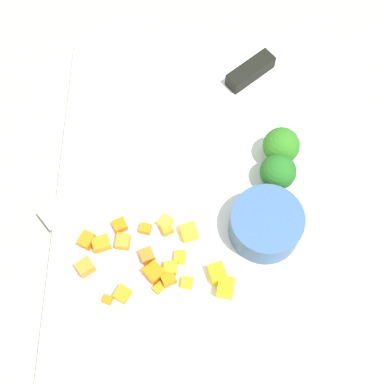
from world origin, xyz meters
name	(u,v)px	position (x,y,z in m)	size (l,w,h in m)	color
ground_plane	(192,200)	(0.00, 0.00, 0.00)	(4.00, 4.00, 0.00)	gray
cutting_board	(192,198)	(0.00, 0.00, 0.01)	(0.43, 0.32, 0.01)	white
prep_bowl	(263,224)	(0.04, 0.08, 0.03)	(0.08, 0.08, 0.04)	#355687
chef_knife	(199,107)	(-0.11, 0.01, 0.02)	(0.24, 0.28, 0.02)	silver
carrot_dice_0	(99,244)	(0.06, -0.10, 0.02)	(0.02, 0.02, 0.01)	orange
carrot_dice_1	(121,242)	(0.06, -0.08, 0.02)	(0.02, 0.01, 0.01)	orange
carrot_dice_2	(164,228)	(0.04, -0.03, 0.02)	(0.01, 0.01, 0.01)	orange
carrot_dice_3	(118,225)	(0.04, -0.08, 0.02)	(0.01, 0.01, 0.01)	orange
carrot_dice_4	(83,267)	(0.09, -0.12, 0.02)	(0.01, 0.02, 0.02)	orange
carrot_dice_5	(156,288)	(0.11, -0.04, 0.02)	(0.01, 0.01, 0.01)	orange
carrot_dice_6	(84,240)	(0.06, -0.12, 0.02)	(0.02, 0.01, 0.01)	orange
carrot_dice_7	(165,277)	(0.10, -0.03, 0.02)	(0.01, 0.02, 0.01)	orange
carrot_dice_8	(120,294)	(0.12, -0.07, 0.02)	(0.02, 0.01, 0.01)	orange
carrot_dice_9	(143,229)	(0.04, -0.05, 0.02)	(0.01, 0.01, 0.01)	orange
carrot_dice_10	(144,255)	(0.07, -0.05, 0.02)	(0.01, 0.01, 0.01)	orange
carrot_dice_11	(105,300)	(0.12, -0.09, 0.02)	(0.01, 0.01, 0.01)	orange
carrot_dice_12	(152,272)	(0.09, -0.04, 0.02)	(0.02, 0.02, 0.02)	orange
pepper_dice_0	(223,288)	(0.11, 0.03, 0.02)	(0.02, 0.02, 0.02)	yellow
pepper_dice_1	(215,273)	(0.09, 0.03, 0.02)	(0.02, 0.02, 0.02)	yellow
pepper_dice_2	(168,268)	(0.09, -0.02, 0.02)	(0.01, 0.01, 0.01)	yellow
pepper_dice_3	(163,222)	(0.04, -0.03, 0.02)	(0.01, 0.01, 0.01)	yellow
pepper_dice_4	(177,257)	(0.08, -0.01, 0.02)	(0.01, 0.01, 0.01)	yellow
pepper_dice_5	(185,283)	(0.10, -0.01, 0.02)	(0.01, 0.01, 0.01)	yellow
pepper_dice_6	(187,232)	(0.05, -0.01, 0.02)	(0.02, 0.02, 0.01)	yellow
broccoli_floret_0	(275,172)	(-0.02, 0.09, 0.04)	(0.04, 0.04, 0.05)	#81BE5D
broccoli_floret_1	(279,146)	(-0.05, 0.10, 0.04)	(0.04, 0.04, 0.05)	#90AC5A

